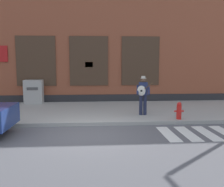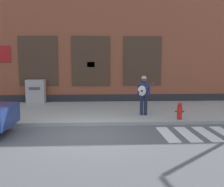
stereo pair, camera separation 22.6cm
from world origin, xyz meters
name	(u,v)px [view 2 (the right image)]	position (x,y,z in m)	size (l,w,h in m)	color
ground_plane	(86,136)	(0.00, 0.00, 0.00)	(160.00, 160.00, 0.00)	#56565B
sidewalk	(90,111)	(0.00, 3.98, 0.07)	(28.00, 5.34, 0.14)	#9E9E99
building_backdrop	(92,38)	(0.00, 8.64, 3.97)	(28.00, 4.06, 7.94)	brown
busker	(143,93)	(2.38, 2.60, 1.12)	(0.72, 0.60, 1.70)	#1E233D
utility_box	(36,91)	(-3.09, 6.20, 0.80)	(1.01, 0.62, 1.31)	#ADADA8
fire_hydrant	(180,111)	(3.70, 1.66, 0.49)	(0.38, 0.20, 0.70)	red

